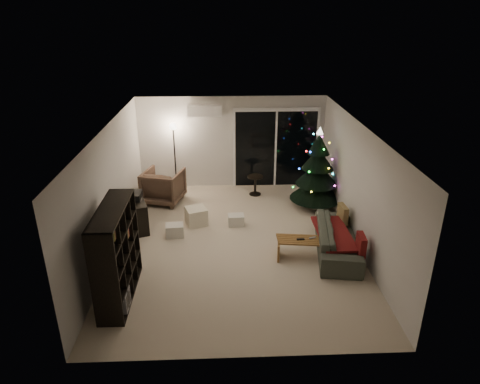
# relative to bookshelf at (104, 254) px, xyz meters

# --- Properties ---
(room) EXTENTS (6.50, 7.51, 2.60)m
(room) POSITION_rel_bookshelf_xyz_m (2.71, 3.20, 0.19)
(room) COLOR beige
(room) RESTS_ON ground
(bookshelf) EXTENTS (0.80, 1.71, 1.66)m
(bookshelf) POSITION_rel_bookshelf_xyz_m (0.00, 0.00, 0.00)
(bookshelf) COLOR black
(bookshelf) RESTS_ON floor
(media_cabinet) EXTENTS (0.76, 1.19, 0.70)m
(media_cabinet) POSITION_rel_bookshelf_xyz_m (0.00, 2.55, -0.48)
(media_cabinet) COLOR black
(media_cabinet) RESTS_ON floor
(stereo) EXTENTS (0.35, 0.42, 0.15)m
(stereo) POSITION_rel_bookshelf_xyz_m (0.00, 2.55, -0.05)
(stereo) COLOR black
(stereo) RESTS_ON media_cabinet
(armchair) EXTENTS (1.14, 1.16, 0.86)m
(armchair) POSITION_rel_bookshelf_xyz_m (0.48, 3.91, -0.40)
(armchair) COLOR brown
(armchair) RESTS_ON floor
(ottoman) EXTENTS (0.56, 0.56, 0.40)m
(ottoman) POSITION_rel_bookshelf_xyz_m (1.37, 2.63, -0.63)
(ottoman) COLOR beige
(ottoman) RESTS_ON floor
(cardboard_box_a) EXTENTS (0.41, 0.33, 0.27)m
(cardboard_box_a) POSITION_rel_bookshelf_xyz_m (0.93, 2.07, -0.69)
(cardboard_box_a) COLOR beige
(cardboard_box_a) RESTS_ON floor
(cardboard_box_b) EXTENTS (0.37, 0.29, 0.25)m
(cardboard_box_b) POSITION_rel_bookshelf_xyz_m (2.28, 2.54, -0.70)
(cardboard_box_b) COLOR beige
(cardboard_box_b) RESTS_ON floor
(side_table) EXTENTS (0.47, 0.47, 0.52)m
(side_table) POSITION_rel_bookshelf_xyz_m (2.85, 4.28, -0.57)
(side_table) COLOR black
(side_table) RESTS_ON floor
(floor_lamp) EXTENTS (0.29, 0.29, 1.83)m
(floor_lamp) POSITION_rel_bookshelf_xyz_m (0.73, 4.66, 0.08)
(floor_lamp) COLOR black
(floor_lamp) RESTS_ON floor
(sofa) EXTENTS (1.10, 2.13, 0.59)m
(sofa) POSITION_rel_bookshelf_xyz_m (4.30, 1.26, -0.53)
(sofa) COLOR #4F5449
(sofa) RESTS_ON floor
(sofa_throw) EXTENTS (0.63, 1.46, 0.05)m
(sofa_throw) POSITION_rel_bookshelf_xyz_m (4.20, 1.26, -0.40)
(sofa_throw) COLOR #640F0F
(sofa_throw) RESTS_ON sofa
(cushion_a) EXTENTS (0.15, 0.40, 0.39)m
(cushion_a) POSITION_rel_bookshelf_xyz_m (4.55, 1.91, -0.29)
(cushion_a) COLOR olive
(cushion_a) RESTS_ON sofa
(cushion_b) EXTENTS (0.14, 0.40, 0.39)m
(cushion_b) POSITION_rel_bookshelf_xyz_m (4.55, 0.61, -0.29)
(cushion_b) COLOR #640F0F
(cushion_b) RESTS_ON sofa
(coffee_table) EXTENTS (1.26, 0.58, 0.39)m
(coffee_table) POSITION_rel_bookshelf_xyz_m (3.66, 1.11, -0.64)
(coffee_table) COLOR #A96A31
(coffee_table) RESTS_ON floor
(remote_a) EXTENTS (0.15, 0.05, 0.02)m
(remote_a) POSITION_rel_bookshelf_xyz_m (3.51, 1.11, -0.43)
(remote_a) COLOR black
(remote_a) RESTS_ON coffee_table
(remote_b) EXTENTS (0.15, 0.09, 0.02)m
(remote_b) POSITION_rel_bookshelf_xyz_m (3.76, 1.16, -0.43)
(remote_b) COLOR slate
(remote_b) RESTS_ON coffee_table
(christmas_tree) EXTENTS (1.53, 1.53, 2.05)m
(christmas_tree) POSITION_rel_bookshelf_xyz_m (4.29, 3.44, 0.20)
(christmas_tree) COLOR black
(christmas_tree) RESTS_ON floor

